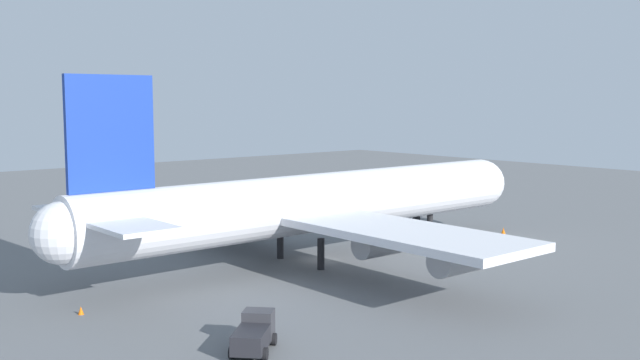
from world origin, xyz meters
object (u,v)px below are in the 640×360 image
at_px(cargo_airplane, 318,203).
at_px(safety_cone_tail, 81,310).
at_px(baggage_tug, 320,215).
at_px(pushback_tractor, 254,334).
at_px(safety_cone_nose, 503,231).
at_px(catering_truck, 406,212).

bearing_deg(cargo_airplane, safety_cone_tail, -174.36).
xyz_separation_m(baggage_tug, safety_cone_tail, (-40.23, -19.08, -0.86)).
relative_size(baggage_tug, safety_cone_tail, 7.92).
xyz_separation_m(pushback_tractor, baggage_tug, (34.80, 34.20, 0.05)).
relative_size(cargo_airplane, safety_cone_nose, 70.00).
height_order(catering_truck, safety_cone_tail, catering_truck).
height_order(cargo_airplane, safety_cone_tail, cargo_airplane).
xyz_separation_m(baggage_tug, safety_cone_nose, (12.06, -20.21, -0.76)).
distance_m(cargo_airplane, baggage_tug, 22.38).
xyz_separation_m(cargo_airplane, baggage_tug, (14.34, 16.52, -4.69)).
bearing_deg(pushback_tractor, safety_cone_tail, 109.74).
bearing_deg(catering_truck, baggage_tug, 150.03).
bearing_deg(pushback_tractor, cargo_airplane, 40.83).
height_order(pushback_tractor, catering_truck, catering_truck).
bearing_deg(safety_cone_nose, pushback_tractor, -163.38).
height_order(cargo_airplane, baggage_tug, cargo_airplane).
xyz_separation_m(safety_cone_nose, safety_cone_tail, (-52.29, 1.14, -0.10)).
bearing_deg(pushback_tractor, baggage_tug, 44.50).
xyz_separation_m(pushback_tractor, safety_cone_tail, (-5.43, 15.12, -0.82)).
height_order(catering_truck, baggage_tug, catering_truck).
bearing_deg(safety_cone_nose, safety_cone_tail, 178.76).
distance_m(baggage_tug, safety_cone_tail, 44.53).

